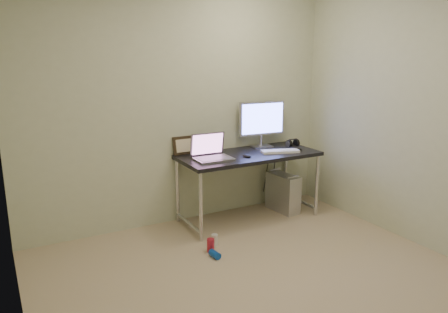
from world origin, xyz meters
TOP-DOWN VIEW (x-y plane):
  - floor at (0.00, 0.00)m, footprint 3.50×3.50m
  - wall_back at (0.00, 1.75)m, footprint 3.50×0.02m
  - wall_left at (-1.75, 0.00)m, footprint 0.02×3.50m
  - wall_right at (1.75, 0.00)m, footprint 0.02×3.50m
  - desk at (0.64, 1.41)m, footprint 1.54×0.67m
  - tower_computer at (1.13, 1.42)m, footprint 0.23×0.44m
  - cable_a at (1.08, 1.70)m, footprint 0.01×0.16m
  - cable_b at (1.17, 1.68)m, footprint 0.02×0.11m
  - can_red at (-0.11, 0.86)m, footprint 0.09×0.09m
  - can_white at (-0.02, 0.96)m, footprint 0.07×0.07m
  - can_blue at (-0.13, 0.73)m, footprint 0.08×0.12m
  - laptop at (0.17, 1.40)m, footprint 0.39×0.32m
  - monitor at (0.95, 1.63)m, footprint 0.57×0.18m
  - keyboard at (0.97, 1.29)m, footprint 0.44×0.25m
  - mouse_right at (1.21, 1.30)m, footprint 0.10×0.13m
  - mouse_left at (0.54, 1.29)m, footprint 0.09×0.12m
  - headphones at (1.31, 1.52)m, footprint 0.15×0.09m
  - picture_frame at (0.01, 1.72)m, footprint 0.25×0.07m
  - webcam at (0.27, 1.69)m, footprint 0.05×0.04m

SIDE VIEW (x-z plane):
  - floor at x=0.00m, z-range 0.00..0.00m
  - can_blue at x=-0.13m, z-range 0.00..0.07m
  - can_white at x=-0.02m, z-range 0.00..0.12m
  - can_red at x=-0.11m, z-range 0.00..0.13m
  - tower_computer at x=1.13m, z-range -0.01..0.46m
  - cable_b at x=1.17m, z-range 0.02..0.74m
  - cable_a at x=1.08m, z-range 0.06..0.74m
  - desk at x=0.64m, z-range 0.29..1.04m
  - keyboard at x=0.97m, z-range 0.75..0.78m
  - mouse_left at x=0.54m, z-range 0.75..0.78m
  - mouse_right at x=1.21m, z-range 0.75..0.79m
  - headphones at x=1.31m, z-range 0.73..0.83m
  - laptop at x=0.17m, z-range 0.68..0.94m
  - webcam at x=0.27m, z-range 0.78..0.90m
  - picture_frame at x=0.01m, z-range 0.75..0.95m
  - monitor at x=0.95m, z-range 0.80..1.33m
  - wall_back at x=0.00m, z-range 0.00..2.50m
  - wall_left at x=-1.75m, z-range 0.00..2.50m
  - wall_right at x=1.75m, z-range 0.00..2.50m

